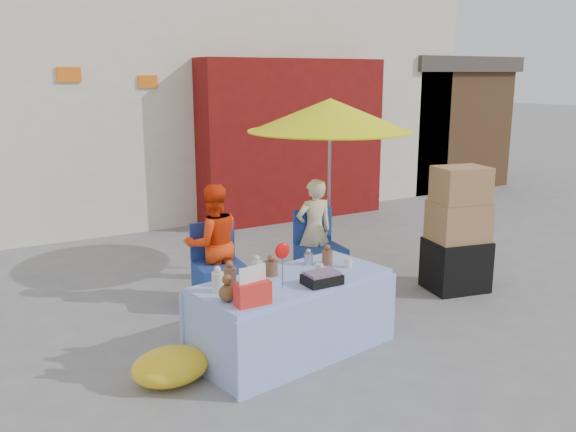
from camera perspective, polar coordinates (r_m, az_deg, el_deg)
ground at (r=5.79m, az=2.87°, el=-10.89°), size 80.00×80.00×0.00m
backdrop at (r=12.44m, az=-14.74°, el=16.16°), size 14.00×8.00×7.80m
market_table at (r=5.30m, az=0.39°, el=-9.18°), size 1.85×1.10×1.05m
chair_left at (r=6.40m, az=-6.44°, el=-6.10°), size 0.52×0.52×0.85m
chair_right at (r=6.97m, az=3.03°, el=-4.43°), size 0.52×0.52×0.85m
vendor_orange at (r=6.41m, az=-7.02°, el=-2.59°), size 0.66×0.54×1.26m
vendor_beige at (r=6.98m, az=2.45°, el=-1.41°), size 0.47×0.33×1.21m
umbrella at (r=7.06m, az=3.97°, el=9.33°), size 1.90×1.90×2.09m
box_stack at (r=6.96m, az=15.60°, el=-1.63°), size 0.72×0.63×1.39m
tarp_bundle at (r=4.97m, az=-10.96°, el=-13.65°), size 0.72×0.63×0.28m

